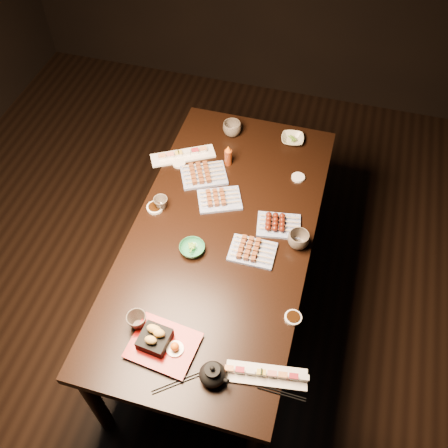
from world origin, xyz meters
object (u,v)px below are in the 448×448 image
(sushi_platter_near, at_px, (266,374))
(teapot, at_px, (212,373))
(sushi_platter_far, at_px, (183,154))
(yakitori_plate_right, at_px, (253,249))
(yakitori_plate_center, at_px, (220,197))
(tempura_tray, at_px, (163,342))
(teacup_mid_right, at_px, (299,240))
(teacup_far_left, at_px, (161,203))
(condiment_bottle, at_px, (228,155))
(teacup_far_right, at_px, (232,129))
(yakitori_plate_left, at_px, (204,172))
(edamame_bowl_cream, at_px, (292,139))
(teacup_near_left, at_px, (137,321))
(edamame_bowl_green, at_px, (192,249))
(dining_table, at_px, (222,274))

(sushi_platter_near, distance_m, teapot, 0.22)
(sushi_platter_far, bearing_deg, yakitori_plate_right, 105.57)
(yakitori_plate_center, relative_size, tempura_tray, 0.80)
(teacup_mid_right, relative_size, teacup_far_left, 1.43)
(condiment_bottle, bearing_deg, teacup_far_right, 100.17)
(sushi_platter_near, xyz_separation_m, teapot, (-0.21, -0.07, 0.03))
(sushi_platter_near, height_order, teacup_mid_right, teacup_mid_right)
(teacup_far_left, bearing_deg, tempura_tray, -69.23)
(yakitori_plate_left, bearing_deg, teacup_mid_right, -55.00)
(edamame_bowl_cream, relative_size, teacup_mid_right, 1.22)
(yakitori_plate_center, distance_m, tempura_tray, 0.86)
(tempura_tray, distance_m, teacup_mid_right, 0.82)
(edamame_bowl_cream, relative_size, tempura_tray, 0.46)
(teacup_near_left, relative_size, teapot, 0.67)
(teapot, bearing_deg, yakitori_plate_left, 121.48)
(edamame_bowl_green, distance_m, condiment_bottle, 0.63)
(sushi_platter_far, height_order, condiment_bottle, condiment_bottle)
(sushi_platter_near, xyz_separation_m, sushi_platter_far, (-0.74, 1.12, 0.00))
(sushi_platter_near, xyz_separation_m, tempura_tray, (-0.45, 0.01, 0.03))
(dining_table, distance_m, teacup_far_right, 0.85)
(sushi_platter_near, distance_m, teacup_near_left, 0.60)
(dining_table, bearing_deg, teacup_near_left, -122.30)
(sushi_platter_near, distance_m, tempura_tray, 0.45)
(sushi_platter_near, bearing_deg, teacup_far_left, 126.22)
(yakitori_plate_right, bearing_deg, yakitori_plate_left, 131.45)
(teacup_far_left, bearing_deg, edamame_bowl_green, -42.43)
(teacup_far_right, bearing_deg, teapot, -77.92)
(edamame_bowl_green, xyz_separation_m, tempura_tray, (0.04, -0.51, 0.03))
(dining_table, height_order, edamame_bowl_cream, edamame_bowl_cream)
(tempura_tray, distance_m, teacup_near_left, 0.16)
(edamame_bowl_cream, bearing_deg, yakitori_plate_center, -117.04)
(dining_table, distance_m, sushi_platter_far, 0.71)
(yakitori_plate_center, distance_m, teacup_near_left, 0.80)
(sushi_platter_near, relative_size, yakitori_plate_left, 1.38)
(yakitori_plate_right, relative_size, yakitori_plate_left, 0.91)
(sushi_platter_far, relative_size, teacup_mid_right, 3.40)
(sushi_platter_far, height_order, teacup_far_right, teacup_far_right)
(teacup_far_right, height_order, teapot, teapot)
(sushi_platter_near, height_order, edamame_bowl_cream, sushi_platter_near)
(sushi_platter_near, bearing_deg, tempura_tray, 170.80)
(teacup_far_left, distance_m, teapot, 0.96)
(tempura_tray, distance_m, condiment_bottle, 1.13)
(teacup_near_left, bearing_deg, edamame_bowl_green, 76.60)
(teacup_near_left, xyz_separation_m, teacup_far_right, (0.07, 1.31, 0.00))
(teacup_mid_right, bearing_deg, teacup_near_left, -133.84)
(edamame_bowl_green, relative_size, teapot, 0.96)
(edamame_bowl_cream, relative_size, teacup_near_left, 1.49)
(dining_table, xyz_separation_m, teacup_mid_right, (0.38, 0.04, 0.42))
(dining_table, xyz_separation_m, teacup_far_left, (-0.35, 0.08, 0.41))
(sushi_platter_near, relative_size, tempura_tray, 1.19)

